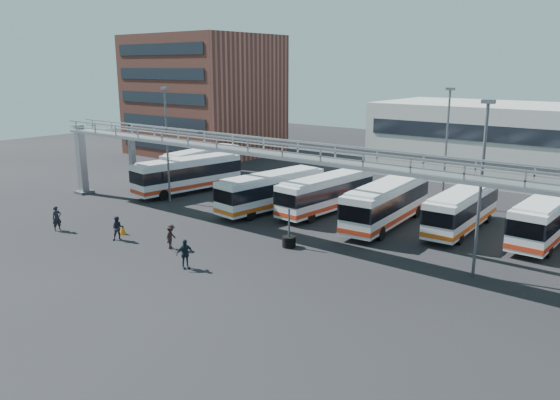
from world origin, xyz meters
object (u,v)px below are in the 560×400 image
Objects in this scene: bus_4 at (326,192)px; pedestrian_c at (171,237)px; light_pole_left at (167,139)px; pedestrian_d at (185,254)px; bus_7 at (548,217)px; bus_3 at (272,190)px; pedestrian_a at (57,218)px; cone_left at (117,224)px; cone_right at (122,229)px; bus_5 at (387,202)px; tire_stack at (289,241)px; bus_0 at (202,162)px; pedestrian_b at (118,228)px; bus_6 at (462,208)px; light_pole_back at (447,141)px; bus_1 at (188,174)px; light_pole_mid at (481,180)px.

pedestrian_c is (-3.01, -14.23, -0.89)m from bus_4.
light_pole_left is 18.07m from pedestrian_d.
bus_3 is at bearing -163.78° from bus_7.
pedestrian_a is 2.97× the size of cone_left.
bus_3 is 4.60m from bus_4.
pedestrian_d is at bearing -11.95° from cone_right.
bus_5 is 9.18m from tire_stack.
bus_4 is (18.63, -3.67, -0.05)m from bus_0.
bus_4 reaches higher than cone_right.
light_pole_left is at bearing 167.89° from tire_stack.
pedestrian_a reaches higher than pedestrian_c.
bus_3 is (9.29, 3.27, -3.95)m from light_pole_left.
pedestrian_d is (7.85, -0.82, 0.05)m from pedestrian_b.
bus_0 is (-5.32, 9.18, -3.94)m from light_pole_left.
bus_0 is at bearing 149.62° from tire_stack.
light_pole_left is 12.79× the size of cone_right.
bus_3 reaches higher than pedestrian_a.
bus_0 reaches higher than pedestrian_b.
bus_6 is 5.74m from bus_7.
pedestrian_c is at bearing 82.72° from pedestrian_d.
light_pole_back is (20.00, 14.00, 0.00)m from light_pole_left.
light_pole_left is at bearing 11.24° from pedestrian_a.
bus_7 is at bearing -46.86° from pedestrian_a.
bus_1 is 20.51m from bus_5.
pedestrian_a is at bearing -74.64° from bus_1.
pedestrian_c is (-17.70, -7.72, -4.88)m from light_pole_mid.
light_pole_back is at bearing 79.98° from bus_5.
light_pole_left reaches higher than pedestrian_c.
pedestrian_c is at bearing -41.74° from pedestrian_b.
bus_3 is 17.01× the size of cone_left.
light_pole_mid is at bearing 18.61° from cone_right.
pedestrian_b is 1.51m from cone_right.
pedestrian_a is (-23.64, -18.73, -0.78)m from bus_6.
light_pole_back is at bearing 56.57° from cone_right.
pedestrian_d is at bearing -145.87° from light_pole_mid.
pedestrian_d is (13.80, -10.62, -4.81)m from light_pole_left.
bus_1 reaches higher than pedestrian_c.
light_pole_mid is at bearing -0.23° from bus_1.
pedestrian_a is 2.37× the size of cone_right.
bus_4 is 0.98× the size of bus_7.
light_pole_mid reaches higher than pedestrian_b.
bus_5 is (19.10, 5.13, -3.86)m from light_pole_left.
bus_4 is 17.01m from pedestrian_b.
bus_5 is at bearing 44.50° from cone_right.
bus_0 is 24.75m from bus_5.
pedestrian_b reaches higher than pedestrian_c.
bus_0 is 18.98m from bus_4.
tire_stack is (-2.80, -8.63, -1.42)m from bus_5.
bus_6 is 0.97× the size of bus_7.
bus_7 is 16.76× the size of cone_left.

